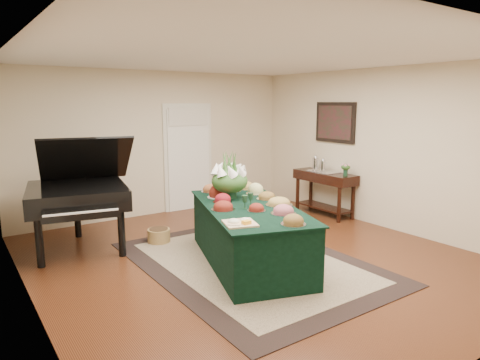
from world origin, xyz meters
TOP-DOWN VIEW (x-y plane):
  - ground at (0.00, 0.00)m, footprint 6.00×6.00m
  - area_rug at (-0.15, -0.14)m, footprint 2.58×3.61m
  - kitchen_doorway at (0.60, 2.97)m, footprint 1.05×0.07m
  - buffet_table at (-0.16, -0.14)m, footprint 1.78×2.57m
  - food_platters at (-0.02, 0.10)m, footprint 1.29×2.32m
  - cutting_board at (-0.74, -0.75)m, footprint 0.43×0.43m
  - green_goblets at (-0.22, -0.19)m, footprint 0.23×0.16m
  - floral_centerpiece at (-0.11, 0.39)m, footprint 0.53×0.53m
  - grand_piano at (-1.85, 1.72)m, footprint 1.69×1.81m
  - wicker_basket at (-0.80, 1.33)m, footprint 0.34×0.34m
  - mahogany_sideboard at (2.49, 1.08)m, footprint 0.45×1.29m
  - tea_service at (2.50, 1.22)m, footprint 0.34×0.58m
  - pink_bouquet at (2.50, 0.58)m, footprint 0.18×0.18m
  - wall_painting at (2.72, 1.08)m, footprint 0.05×0.95m

SIDE VIEW (x-z plane):
  - ground at x=0.00m, z-range 0.00..0.00m
  - area_rug at x=-0.15m, z-range 0.00..0.01m
  - wicker_basket at x=-0.80m, z-range 0.00..0.21m
  - buffet_table at x=-0.16m, z-range 0.00..0.79m
  - mahogany_sideboard at x=2.49m, z-range 0.22..1.05m
  - grand_piano at x=-1.85m, z-range -0.01..1.65m
  - cutting_board at x=-0.74m, z-range 0.77..0.87m
  - food_platters at x=-0.02m, z-range 0.77..0.91m
  - green_goblets at x=-0.22m, z-range 0.79..0.97m
  - tea_service at x=2.50m, z-range 0.79..1.09m
  - pink_bouquet at x=2.50m, z-range 0.86..1.09m
  - kitchen_doorway at x=0.60m, z-range -0.03..2.07m
  - floral_centerpiece at x=-0.11m, z-range 0.83..1.37m
  - wall_painting at x=2.72m, z-range 1.38..2.12m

